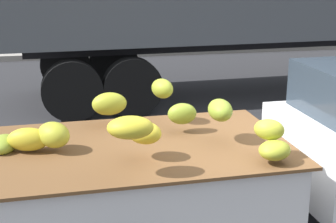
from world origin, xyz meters
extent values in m
cube|color=gray|center=(0.00, 10.60, 0.08)|extent=(80.00, 0.80, 0.16)
cube|color=white|center=(-1.35, -0.10, 0.58)|extent=(2.73, 1.72, 0.08)
cube|color=white|center=(-1.37, 0.70, 0.84)|extent=(2.69, 0.13, 0.44)
cube|color=white|center=(-1.32, -0.89, 0.84)|extent=(2.69, 0.13, 0.44)
cube|color=white|center=(-0.03, -0.06, 0.84)|extent=(0.10, 1.64, 0.44)
cube|color=#B21914|center=(-1.37, 0.73, 0.80)|extent=(2.58, 0.09, 0.07)
cube|color=brown|center=(-1.35, -0.10, 1.07)|extent=(2.86, 1.84, 0.03)
ellipsoid|color=#A1A62B|center=(-0.28, -0.76, 1.20)|extent=(0.39, 0.37, 0.16)
ellipsoid|color=gold|center=(-1.35, -0.44, 1.32)|extent=(0.39, 0.38, 0.19)
ellipsoid|color=gold|center=(-2.35, -0.08, 1.21)|extent=(0.40, 0.25, 0.21)
ellipsoid|color=olive|center=(-0.88, 0.18, 1.28)|extent=(0.30, 0.20, 0.21)
ellipsoid|color=#ACB02F|center=(-0.28, -0.61, 1.34)|extent=(0.33, 0.32, 0.18)
ellipsoid|color=olive|center=(-0.59, -0.15, 1.40)|extent=(0.24, 0.37, 0.20)
ellipsoid|color=gold|center=(-1.60, 0.59, 1.31)|extent=(0.28, 0.25, 0.22)
ellipsoid|color=#939F2A|center=(-1.01, 0.51, 1.47)|extent=(0.28, 0.34, 0.20)
ellipsoid|color=gold|center=(-1.52, -0.79, 1.50)|extent=(0.39, 0.29, 0.18)
ellipsoid|color=#8BA130|center=(-2.58, 0.02, 1.14)|extent=(0.28, 0.38, 0.16)
ellipsoid|color=#ACAD2C|center=(-2.13, -0.11, 1.25)|extent=(0.40, 0.42, 0.23)
ellipsoid|color=#A0A52A|center=(-1.57, 0.50, 1.33)|extent=(0.37, 0.24, 0.24)
cylinder|color=black|center=(-1.69, 0.68, 0.32)|extent=(0.65, 0.22, 0.64)
cube|color=black|center=(2.71, 5.72, 1.10)|extent=(11.05, 0.88, 0.30)
cylinder|color=black|center=(-0.93, 6.76, 0.54)|extent=(1.09, 0.35, 1.08)
cylinder|color=black|center=(-0.83, 4.36, 0.54)|extent=(1.09, 0.35, 1.08)
cylinder|color=black|center=(-2.01, 6.71, 0.54)|extent=(1.09, 0.35, 1.08)
cylinder|color=black|center=(-1.91, 4.31, 0.54)|extent=(1.09, 0.35, 1.08)
camera|label=1|loc=(-1.98, -4.55, 2.75)|focal=54.41mm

